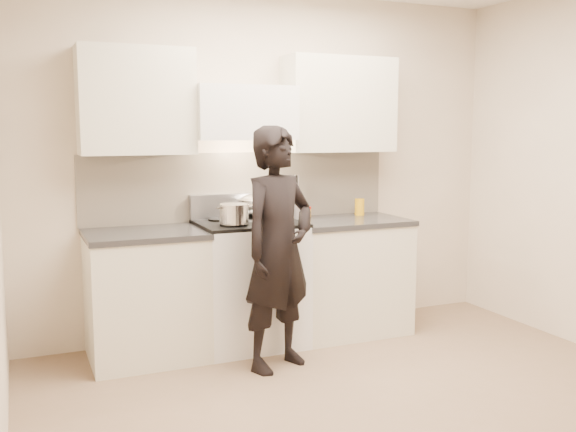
% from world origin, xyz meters
% --- Properties ---
extents(ground_plane, '(4.00, 4.00, 0.00)m').
position_xyz_m(ground_plane, '(0.00, 0.00, 0.00)').
color(ground_plane, '#7E644F').
extents(room_shell, '(4.04, 3.54, 2.70)m').
position_xyz_m(room_shell, '(-0.06, 0.37, 1.60)').
color(room_shell, beige).
rests_on(room_shell, ground).
extents(stove, '(0.76, 0.65, 0.96)m').
position_xyz_m(stove, '(-0.30, 1.42, 0.47)').
color(stove, white).
rests_on(stove, ground).
extents(counter_right, '(0.92, 0.67, 0.92)m').
position_xyz_m(counter_right, '(0.53, 1.43, 0.46)').
color(counter_right, beige).
rests_on(counter_right, ground).
extents(counter_left, '(0.82, 0.67, 0.92)m').
position_xyz_m(counter_left, '(-1.08, 1.43, 0.46)').
color(counter_left, beige).
rests_on(counter_left, ground).
extents(wok, '(0.35, 0.43, 0.28)m').
position_xyz_m(wok, '(-0.17, 1.57, 1.05)').
color(wok, silver).
rests_on(wok, stove).
extents(stock_pot, '(0.29, 0.27, 0.14)m').
position_xyz_m(stock_pot, '(-0.46, 1.28, 1.03)').
color(stock_pot, silver).
rests_on(stock_pot, stove).
extents(utensil_crock, '(0.13, 0.13, 0.35)m').
position_xyz_m(utensil_crock, '(0.15, 1.61, 1.03)').
color(utensil_crock, '#ADB0BE').
rests_on(utensil_crock, counter_right).
extents(spice_jar, '(0.04, 0.04, 0.09)m').
position_xyz_m(spice_jar, '(0.30, 1.65, 0.96)').
color(spice_jar, gold).
rests_on(spice_jar, counter_right).
extents(oil_glass, '(0.08, 0.08, 0.14)m').
position_xyz_m(oil_glass, '(0.73, 1.58, 0.99)').
color(oil_glass, '#CC920F').
rests_on(oil_glass, counter_right).
extents(person, '(0.71, 0.60, 1.65)m').
position_xyz_m(person, '(-0.28, 0.89, 0.83)').
color(person, black).
rests_on(person, ground).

